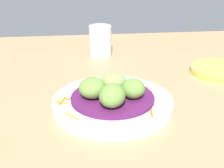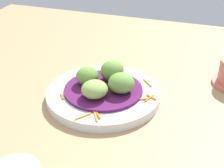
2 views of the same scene
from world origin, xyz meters
TOP-DOWN VIEW (x-y plane):
  - table_surface at (0.00, 0.00)cm, footprint 110.00×110.00cm
  - main_plate at (-0.29, 4.90)cm, footprint 24.57×24.57cm
  - cabbage_bed at (-0.29, 4.90)cm, footprint 16.93×16.93cm
  - carrot_garnish at (2.31, 8.27)cm, footprint 19.96×19.84cm
  - guac_scoop_left at (-0.82, 0.90)cm, footprint 6.31×6.16cm
  - guac_scoop_center at (3.71, 4.37)cm, footprint 7.65×7.65cm
  - guac_scoop_right at (0.24, 8.90)cm, footprint 7.66×7.67cm
  - guac_scoop_back at (-4.29, 5.43)cm, footprint 7.23×7.10cm

SIDE VIEW (x-z plane):
  - table_surface at x=0.00cm, z-range 0.00..2.00cm
  - main_plate at x=-0.29cm, z-range 2.00..3.92cm
  - carrot_garnish at x=2.31cm, z-range 3.92..4.32cm
  - cabbage_bed at x=-0.29cm, z-range 3.92..4.58cm
  - guac_scoop_center at x=3.71cm, z-range 4.58..8.08cm
  - guac_scoop_left at x=-0.82cm, z-range 4.58..8.50cm
  - guac_scoop_right at x=0.24cm, z-range 4.58..8.71cm
  - guac_scoop_back at x=-4.29cm, z-range 4.58..9.15cm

